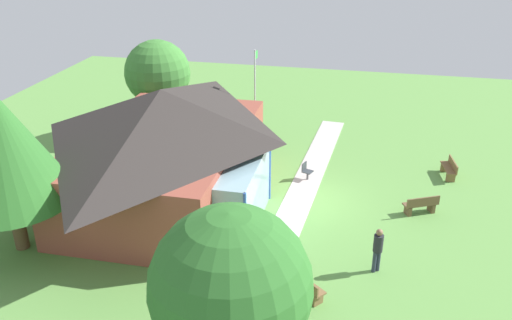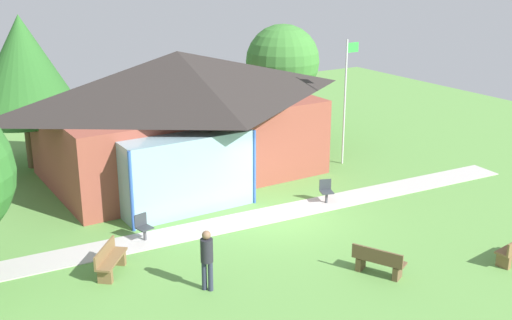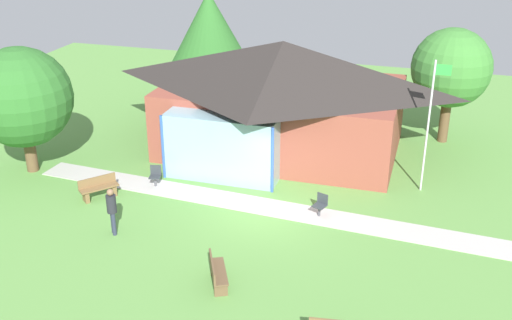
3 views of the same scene
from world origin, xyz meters
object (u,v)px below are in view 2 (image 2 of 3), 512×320
Objects in this scene: patio_chair_west at (143,228)px; tree_behind_pavilion_left at (24,68)px; pavilion at (179,112)px; bench_front_center at (378,262)px; flagpole at (346,96)px; visitor_strolling_lawn at (207,256)px; patio_chair_lawn_spare at (326,192)px; tree_behind_pavilion_right at (283,62)px; bench_mid_left at (110,261)px.

tree_behind_pavilion_left is at bearing -95.62° from patio_chair_west.
patio_chair_west is at bearing -126.44° from pavilion.
pavilion is 7.37× the size of bench_front_center.
flagpole reaches higher than visitor_strolling_lawn.
pavilion is 11.09m from bench_front_center.
visitor_strolling_lawn is at bearing -146.80° from flagpole.
patio_chair_lawn_spare is (-3.47, -3.27, -2.53)m from flagpole.
visitor_strolling_lawn is at bearing 81.16° from patio_chair_west.
tree_behind_pavilion_right reaches higher than patio_chair_lawn_spare.
bench_mid_left is (-5.48, -6.75, -2.20)m from pavilion.
pavilion is 9.85m from visitor_strolling_lawn.
bench_front_center is at bearing 28.67° from visitor_strolling_lawn.
bench_front_center is 15.72m from tree_behind_pavilion_right.
bench_mid_left is (-12.01, -4.32, -2.54)m from flagpole.
patio_chair_lawn_spare is 0.16× the size of tree_behind_pavilion_right.
flagpole is at bearing -116.37° from patio_chair_lawn_spare.
pavilion is 8.97m from bench_mid_left.
bench_front_center is at bearing -85.19° from pavilion.
tree_behind_pavilion_right is 0.85× the size of tree_behind_pavilion_left.
tree_behind_pavilion_left reaches higher than pavilion.
patio_chair_lawn_spare is at bearing -61.78° from pavilion.
bench_mid_left is 1.67× the size of patio_chair_west.
pavilion is 7.93m from tree_behind_pavilion_right.
tree_behind_pavilion_left reaches higher than patio_chair_lawn_spare.
flagpole is 3.45× the size of bench_front_center.
bench_front_center is 16.55m from tree_behind_pavilion_left.
patio_chair_west is at bearing -166.25° from bench_front_center.
patio_chair_west is 0.14× the size of tree_behind_pavilion_left.
pavilion reaches higher than bench_mid_left.
tree_behind_pavilion_left is (-1.10, 9.35, 3.82)m from patio_chair_west.
tree_behind_pavilion_right reaches higher than bench_mid_left.
visitor_strolling_lawn is at bearing 47.10° from patio_chair_lawn_spare.
bench_mid_left is 0.23× the size of tree_behind_pavilion_left.
patio_chair_lawn_spare is 7.46m from visitor_strolling_lawn.
bench_front_center is (6.39, -4.09, 0.00)m from bench_mid_left.
patio_chair_west is (-3.82, -5.17, -2.19)m from pavilion.
pavilion reaches higher than bench_front_center.
bench_front_center is 1.79× the size of patio_chair_west.
patio_chair_lawn_spare is at bearing -136.72° from flagpole.
bench_mid_left is at bearing -160.21° from flagpole.
flagpole is at bearing -177.45° from patio_chair_west.
patio_chair_lawn_spare is at bearing 131.24° from bench_front_center.
patio_chair_lawn_spare is 10.33m from tree_behind_pavilion_right.
patio_chair_lawn_spare is at bearing 136.98° from bench_mid_left.
tree_behind_pavilion_left is at bearing -30.74° from patio_chair_lawn_spare.
pavilion is 13.19× the size of patio_chair_west.
patio_chair_lawn_spare is 1.00× the size of patio_chair_west.
patio_chair_lawn_spare is at bearing -51.08° from tree_behind_pavilion_left.
tree_behind_pavilion_right is (12.66, 9.98, 3.16)m from bench_mid_left.
patio_chair_west is 0.49× the size of visitor_strolling_lawn.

